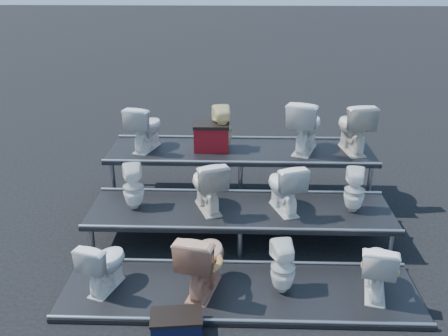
{
  "coord_description": "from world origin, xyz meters",
  "views": [
    {
      "loc": [
        -0.03,
        -6.21,
        3.67
      ],
      "look_at": [
        -0.23,
        0.1,
        1.04
      ],
      "focal_mm": 40.0,
      "sensor_mm": 36.0,
      "label": 1
    }
  ],
  "objects_px": {
    "toilet_5": "(207,184)",
    "toilet_2": "(283,268)",
    "toilet_0": "(104,263)",
    "red_crate": "(212,138)",
    "toilet_7": "(355,191)",
    "toilet_1": "(203,260)",
    "toilet_6": "(284,186)",
    "toilet_8": "(145,127)",
    "step_stool": "(177,325)",
    "toilet_9": "(222,129)",
    "toilet_3": "(377,266)",
    "toilet_11": "(354,127)",
    "toilet_4": "(133,187)",
    "toilet_10": "(305,125)"
  },
  "relations": [
    {
      "from": "toilet_0",
      "to": "red_crate",
      "type": "xyz_separation_m",
      "value": [
        1.12,
        2.62,
        0.66
      ]
    },
    {
      "from": "toilet_8",
      "to": "toilet_2",
      "type": "bearing_deg",
      "value": 145.32
    },
    {
      "from": "toilet_3",
      "to": "toilet_6",
      "type": "bearing_deg",
      "value": -40.4
    },
    {
      "from": "toilet_1",
      "to": "toilet_6",
      "type": "xyz_separation_m",
      "value": [
        1.03,
        1.3,
        0.35
      ]
    },
    {
      "from": "red_crate",
      "to": "toilet_7",
      "type": "bearing_deg",
      "value": -33.87
    },
    {
      "from": "toilet_7",
      "to": "toilet_10",
      "type": "distance_m",
      "value": 1.5
    },
    {
      "from": "toilet_5",
      "to": "toilet_2",
      "type": "bearing_deg",
      "value": 105.74
    },
    {
      "from": "toilet_7",
      "to": "toilet_10",
      "type": "xyz_separation_m",
      "value": [
        -0.55,
        1.3,
        0.51
      ]
    },
    {
      "from": "toilet_6",
      "to": "toilet_2",
      "type": "bearing_deg",
      "value": 66.43
    },
    {
      "from": "toilet_4",
      "to": "step_stool",
      "type": "xyz_separation_m",
      "value": [
        0.81,
        -1.98,
        -0.68
      ]
    },
    {
      "from": "toilet_5",
      "to": "toilet_10",
      "type": "distance_m",
      "value": 2.01
    },
    {
      "from": "toilet_10",
      "to": "step_stool",
      "type": "distance_m",
      "value": 3.87
    },
    {
      "from": "toilet_2",
      "to": "toilet_5",
      "type": "distance_m",
      "value": 1.68
    },
    {
      "from": "toilet_2",
      "to": "toilet_3",
      "type": "relative_size",
      "value": 0.9
    },
    {
      "from": "toilet_6",
      "to": "toilet_8",
      "type": "distance_m",
      "value": 2.51
    },
    {
      "from": "toilet_0",
      "to": "toilet_4",
      "type": "height_order",
      "value": "toilet_4"
    },
    {
      "from": "toilet_2",
      "to": "toilet_7",
      "type": "xyz_separation_m",
      "value": [
        1.06,
        1.3,
        0.39
      ]
    },
    {
      "from": "toilet_6",
      "to": "red_crate",
      "type": "height_order",
      "value": "red_crate"
    },
    {
      "from": "toilet_8",
      "to": "red_crate",
      "type": "relative_size",
      "value": 1.35
    },
    {
      "from": "red_crate",
      "to": "step_stool",
      "type": "distance_m",
      "value": 3.44
    },
    {
      "from": "toilet_4",
      "to": "red_crate",
      "type": "distance_m",
      "value": 1.68
    },
    {
      "from": "toilet_6",
      "to": "toilet_8",
      "type": "relative_size",
      "value": 0.99
    },
    {
      "from": "toilet_8",
      "to": "toilet_9",
      "type": "height_order",
      "value": "toilet_8"
    },
    {
      "from": "toilet_8",
      "to": "toilet_9",
      "type": "xyz_separation_m",
      "value": [
        1.22,
        0.0,
        -0.01
      ]
    },
    {
      "from": "toilet_5",
      "to": "toilet_11",
      "type": "xyz_separation_m",
      "value": [
        2.22,
        1.3,
        0.43
      ]
    },
    {
      "from": "toilet_0",
      "to": "step_stool",
      "type": "height_order",
      "value": "toilet_0"
    },
    {
      "from": "toilet_2",
      "to": "toilet_5",
      "type": "xyz_separation_m",
      "value": [
        -0.95,
        1.3,
        0.45
      ]
    },
    {
      "from": "toilet_0",
      "to": "toilet_6",
      "type": "height_order",
      "value": "toilet_6"
    },
    {
      "from": "toilet_5",
      "to": "toilet_6",
      "type": "relative_size",
      "value": 1.04
    },
    {
      "from": "toilet_3",
      "to": "toilet_8",
      "type": "bearing_deg",
      "value": -27.5
    },
    {
      "from": "toilet_1",
      "to": "red_crate",
      "type": "relative_size",
      "value": 1.5
    },
    {
      "from": "toilet_8",
      "to": "step_stool",
      "type": "relative_size",
      "value": 1.38
    },
    {
      "from": "toilet_5",
      "to": "toilet_7",
      "type": "height_order",
      "value": "toilet_5"
    },
    {
      "from": "toilet_3",
      "to": "toilet_4",
      "type": "height_order",
      "value": "toilet_4"
    },
    {
      "from": "toilet_10",
      "to": "toilet_9",
      "type": "bearing_deg",
      "value": 19.92
    },
    {
      "from": "toilet_5",
      "to": "toilet_9",
      "type": "distance_m",
      "value": 1.36
    },
    {
      "from": "toilet_11",
      "to": "toilet_1",
      "type": "bearing_deg",
      "value": 40.91
    },
    {
      "from": "toilet_0",
      "to": "toilet_9",
      "type": "relative_size",
      "value": 0.94
    },
    {
      "from": "toilet_1",
      "to": "red_crate",
      "type": "xyz_separation_m",
      "value": [
        -0.04,
        2.62,
        0.59
      ]
    },
    {
      "from": "toilet_4",
      "to": "toilet_8",
      "type": "height_order",
      "value": "toilet_8"
    },
    {
      "from": "toilet_1",
      "to": "toilet_4",
      "type": "xyz_separation_m",
      "value": [
        -1.05,
        1.3,
        0.31
      ]
    },
    {
      "from": "toilet_7",
      "to": "red_crate",
      "type": "relative_size",
      "value": 1.15
    },
    {
      "from": "toilet_11",
      "to": "step_stool",
      "type": "xyz_separation_m",
      "value": [
        -2.43,
        -3.28,
        -1.17
      ]
    },
    {
      "from": "toilet_9",
      "to": "step_stool",
      "type": "distance_m",
      "value": 3.49
    },
    {
      "from": "toilet_5",
      "to": "toilet_6",
      "type": "bearing_deg",
      "value": 159.48
    },
    {
      "from": "toilet_1",
      "to": "toilet_7",
      "type": "bearing_deg",
      "value": -132.11
    },
    {
      "from": "toilet_6",
      "to": "toilet_7",
      "type": "height_order",
      "value": "toilet_6"
    },
    {
      "from": "toilet_1",
      "to": "toilet_2",
      "type": "distance_m",
      "value": 0.93
    },
    {
      "from": "toilet_10",
      "to": "toilet_7",
      "type": "bearing_deg",
      "value": 132.7
    },
    {
      "from": "toilet_0",
      "to": "toilet_11",
      "type": "relative_size",
      "value": 0.82
    }
  ]
}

